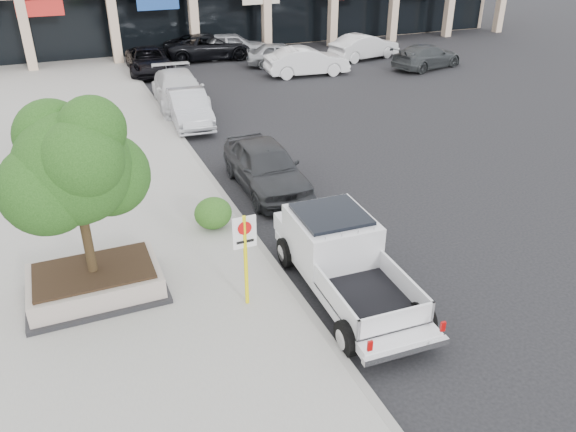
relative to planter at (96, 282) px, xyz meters
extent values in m
plane|color=black|center=(5.97, -1.94, -0.48)|extent=(120.00, 120.00, 0.00)
cube|color=gray|center=(0.47, 4.06, -0.40)|extent=(8.00, 52.00, 0.15)
cube|color=gray|center=(4.42, 4.06, -0.40)|extent=(0.20, 52.00, 0.15)
cube|color=#CBA68F|center=(33.97, 25.11, 1.62)|extent=(0.55, 0.55, 4.20)
cube|color=black|center=(13.97, 27.01, 1.52)|extent=(39.20, 0.08, 3.90)
cube|color=black|center=(0.00, 0.00, -0.27)|extent=(3.20, 2.20, 0.12)
cube|color=#A19387|center=(0.00, 0.00, 0.04)|extent=(3.00, 2.00, 0.50)
cube|color=black|center=(0.00, 0.00, 0.32)|extent=(2.70, 1.70, 0.06)
cylinder|color=black|center=(0.00, 0.00, 1.45)|extent=(0.22, 0.22, 2.20)
sphere|color=#193C10|center=(0.00, 0.00, 2.95)|extent=(2.50, 2.50, 2.50)
sphere|color=#193C10|center=(0.70, 0.30, 2.55)|extent=(1.90, 1.90, 1.90)
sphere|color=#193C10|center=(-0.30, 0.50, 3.55)|extent=(1.60, 1.60, 1.60)
cylinder|color=#FFEC0D|center=(3.22, -1.74, 0.82)|extent=(0.09, 0.09, 2.30)
cube|color=white|center=(3.22, -1.74, 1.57)|extent=(0.55, 0.03, 0.78)
cylinder|color=red|center=(3.22, -1.77, 1.69)|extent=(0.32, 0.02, 0.32)
ellipsoid|color=#204E16|center=(3.51, 2.08, 0.14)|extent=(1.10, 0.99, 0.93)
imported|color=#292A2E|center=(5.99, 4.30, 0.34)|extent=(2.01, 4.82, 1.63)
imported|color=#ADAFB6|center=(5.27, 12.01, 0.27)|extent=(1.90, 4.60, 1.48)
imported|color=silver|center=(5.49, 14.79, 0.34)|extent=(2.69, 5.75, 1.62)
imported|color=black|center=(5.36, 22.23, 0.25)|extent=(2.80, 5.39, 1.45)
imported|color=#94979B|center=(13.23, 20.73, 0.26)|extent=(4.60, 2.87, 1.46)
imported|color=silver|center=(13.79, 18.09, 0.33)|extent=(5.02, 2.17, 1.61)
imported|color=#313537|center=(21.27, 16.83, 0.24)|extent=(5.27, 3.20, 1.43)
imported|color=black|center=(9.71, 24.43, 0.34)|extent=(5.96, 2.97, 1.62)
imported|color=#9B9DA3|center=(11.23, 24.22, 0.34)|extent=(5.06, 2.85, 1.62)
imported|color=silver|center=(19.05, 20.61, 0.31)|extent=(5.02, 2.59, 1.58)
camera|label=1|loc=(-0.05, -12.00, 7.68)|focal=35.00mm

